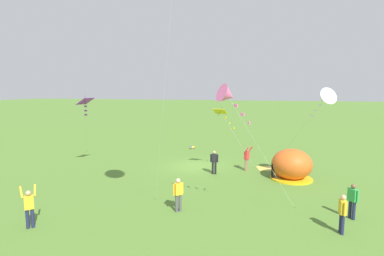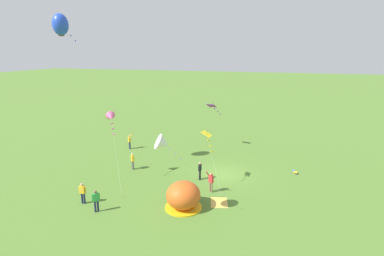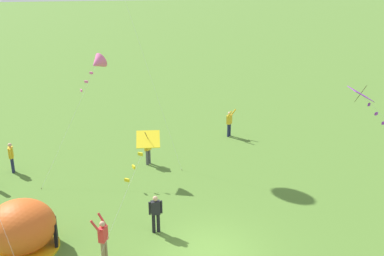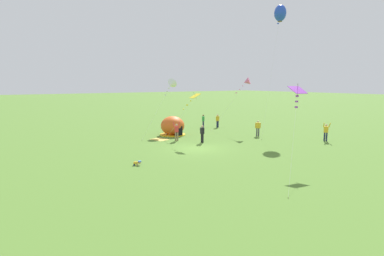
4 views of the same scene
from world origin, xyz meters
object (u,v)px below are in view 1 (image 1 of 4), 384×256
object	(u,v)px
toddler_crawling	(192,147)
kite_purple	(85,103)
person_strolling	(342,212)
kite_yellow	(222,114)
person_arms_raised	(29,206)
person_center_field	(178,193)
kite_white	(325,99)
kite_pink	(228,95)
popup_tent	(292,165)
person_near_tent	(353,199)
person_flying_kite	(247,158)
person_with_toddler	(214,161)

from	to	relation	value
toddler_crawling	kite_purple	distance (m)	12.25
person_strolling	kite_yellow	xyz separation A→B (m)	(6.61, -8.28, 3.36)
person_strolling	kite_purple	bearing A→B (deg)	-20.86
toddler_crawling	person_arms_raised	xyz separation A→B (m)	(2.23, 19.11, 0.82)
person_center_field	person_strolling	distance (m)	7.46
kite_purple	kite_white	world-z (taller)	kite_white
person_arms_raised	kite_purple	distance (m)	10.92
person_strolling	kite_pink	world-z (taller)	kite_pink
popup_tent	kite_white	distance (m)	4.96
person_near_tent	kite_white	bearing A→B (deg)	-82.28
person_arms_raised	kite_yellow	size ratio (longest dim) A/B	0.39
toddler_crawling	kite_white	xyz separation A→B (m)	(-11.10, 9.14, 5.39)
toddler_crawling	person_near_tent	bearing A→B (deg)	129.52
kite_white	person_near_tent	bearing A→B (deg)	97.72
popup_tent	person_near_tent	distance (m)	6.45
popup_tent	kite_pink	world-z (taller)	kite_pink
person_flying_kite	kite_white	size ratio (longest dim) A/B	0.30
kite_purple	kite_pink	size ratio (longest dim) A/B	1.03
person_arms_raised	person_with_toddler	size ratio (longest dim) A/B	1.10
kite_yellow	kite_pink	xyz separation A→B (m)	(-1.67, 8.45, 1.54)
popup_tent	person_flying_kite	distance (m)	3.45
person_flying_kite	toddler_crawling	bearing A→B (deg)	-48.26
person_with_toddler	person_near_tent	bearing A→B (deg)	143.43
toddler_crawling	kite_yellow	world-z (taller)	kite_yellow
toddler_crawling	person_strolling	world-z (taller)	person_strolling
person_arms_raised	kite_yellow	distance (m)	13.58
person_near_tent	person_with_toddler	xyz separation A→B (m)	(7.80, -5.79, 0.00)
toddler_crawling	person_strolling	distance (m)	19.46
kite_yellow	toddler_crawling	bearing A→B (deg)	-60.38
person_near_tent	kite_white	size ratio (longest dim) A/B	0.28
toddler_crawling	kite_pink	distance (m)	18.21
kite_purple	kite_yellow	bearing A→B (deg)	-169.49
person_center_field	person_with_toddler	world-z (taller)	same
popup_tent	kite_white	world-z (taller)	kite_white
person_near_tent	person_strolling	distance (m)	1.90
person_arms_raised	person_strolling	size ratio (longest dim) A/B	1.10
person_near_tent	person_arms_raised	world-z (taller)	person_arms_raised
kite_purple	kite_yellow	world-z (taller)	kite_purple
person_with_toddler	kite_pink	world-z (taller)	kite_pink
toddler_crawling	kite_yellow	distance (m)	9.83
popup_tent	person_flying_kite	xyz separation A→B (m)	(3.16, -1.38, 0.00)
person_near_tent	kite_white	distance (m)	6.94
toddler_crawling	kite_purple	size ratio (longest dim) A/B	0.08
person_flying_kite	kite_yellow	xyz separation A→B (m)	(1.79, 0.80, 3.33)
toddler_crawling	person_near_tent	xyz separation A→B (m)	(-11.79, 14.30, 0.79)
person_center_field	kite_yellow	size ratio (longest dim) A/B	0.35
person_near_tent	kite_purple	size ratio (longest dim) A/B	0.26
kite_yellow	person_with_toddler	bearing A→B (deg)	62.03
toddler_crawling	kite_white	world-z (taller)	kite_white
person_near_tent	kite_pink	size ratio (longest dim) A/B	0.27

